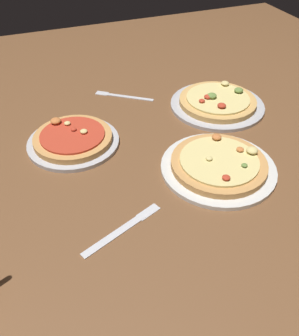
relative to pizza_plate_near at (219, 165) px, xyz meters
The scene contains 6 objects.
ground_plane 0.19m from the pizza_plate_near, 164.20° to the left, with size 2.40×2.40×0.03m, color brown.
pizza_plate_near is the anchor object (origin of this frame).
pizza_plate_far 0.34m from the pizza_plate_near, 61.39° to the left, with size 0.32×0.32×0.05m.
pizza_plate_side 0.43m from the pizza_plate_near, 142.78° to the left, with size 0.27×0.27×0.05m.
knife_right 0.33m from the pizza_plate_near, 160.41° to the right, with size 0.21×0.10×0.01m.
fork_spare 0.50m from the pizza_plate_near, 104.05° to the left, with size 0.19×0.14×0.01m.
Camera 1 is at (-0.27, -0.70, 0.65)m, focal length 39.45 mm.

